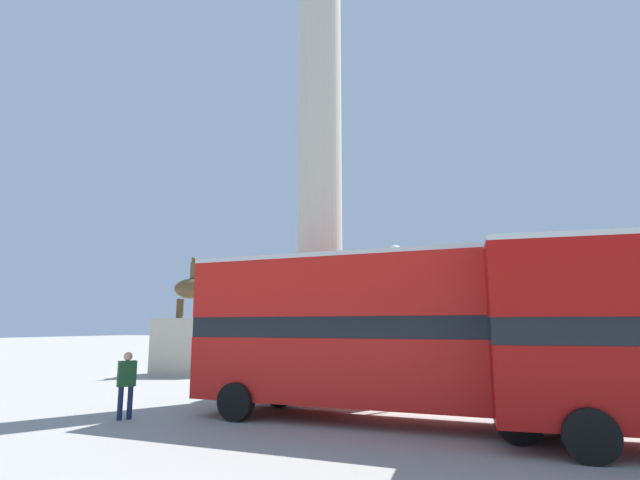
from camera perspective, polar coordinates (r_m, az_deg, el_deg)
ground_plane at (r=19.29m, az=0.00°, el=-17.22°), size 200.00×200.00×0.00m
monument_column at (r=19.64m, az=0.00°, el=3.21°), size 5.51×5.51×22.61m
bus_a at (r=13.73m, az=6.36°, el=-9.98°), size 10.07×3.07×4.40m
equestrian_statue at (r=27.55m, az=-14.55°, el=-11.00°), size 4.09×3.48×6.18m
street_lamp at (r=15.79m, az=8.79°, el=-8.40°), size 0.42×0.42×5.02m
pedestrian_near_lamp at (r=15.03m, az=-21.24°, el=-14.77°), size 0.41×0.49×1.78m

